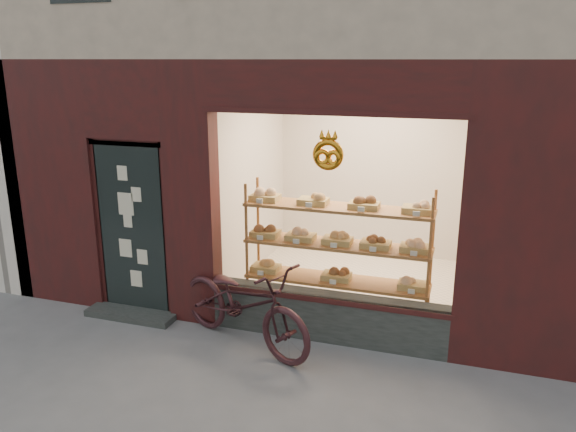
% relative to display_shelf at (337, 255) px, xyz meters
% --- Properties ---
extents(display_shelf, '(2.20, 0.45, 1.70)m').
position_rel_display_shelf_xyz_m(display_shelf, '(0.00, 0.00, 0.00)').
color(display_shelf, '#875F1A').
rests_on(display_shelf, ground).
extents(bicycle, '(2.03, 1.36, 1.01)m').
position_rel_display_shelf_xyz_m(bicycle, '(-0.85, -0.85, -0.37)').
color(bicycle, '#35191C').
rests_on(bicycle, ground).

